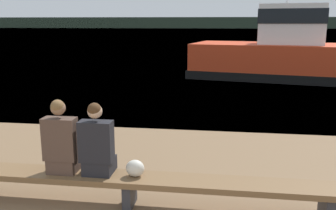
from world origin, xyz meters
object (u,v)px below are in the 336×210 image
Objects in this scene: shopping_bag at (135,168)px; tugboat_red at (283,55)px; bench_main at (129,182)px; person_left at (61,143)px; person_right at (97,145)px.

tugboat_red reaches higher than shopping_bag.
person_left is at bearing 179.31° from bench_main.
tugboat_red is at bearing 70.97° from person_right.
tugboat_red reaches higher than bench_main.
person_left is 1.03× the size of person_right.
bench_main is at bearing 174.72° from tugboat_red.
bench_main is at bearing -1.59° from person_right.
person_right is 0.12× the size of tugboat_red.
tugboat_red is (4.41, 12.80, 0.17)m from person_right.
person_left reaches higher than bench_main.
person_right is at bearing -179.89° from shopping_bag.
person_right is (0.52, 0.00, -0.01)m from person_left.
tugboat_red is at bearing 68.93° from person_left.
person_left is (-0.96, 0.01, 0.52)m from bench_main.
person_left is 13.71m from tugboat_red.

